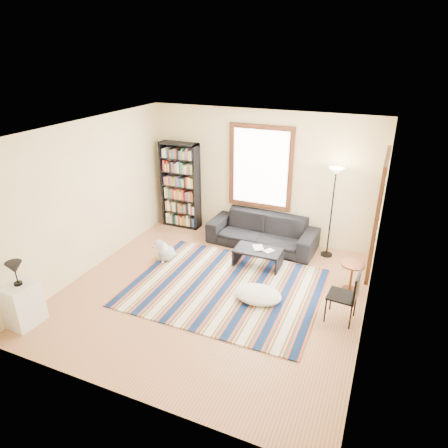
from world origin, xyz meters
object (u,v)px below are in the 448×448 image
at_px(floor_cushion, 258,295).
at_px(white_cabinet, 23,304).
at_px(floor_lamp, 331,213).
at_px(sofa, 262,231).
at_px(folding_chair, 342,296).
at_px(coffee_table, 258,258).
at_px(side_table, 351,277).
at_px(bookshelf, 181,186).
at_px(dog, 166,249).

relative_size(floor_cushion, white_cabinet, 1.16).
bearing_deg(floor_lamp, sofa, -175.83).
bearing_deg(folding_chair, white_cabinet, -151.30).
relative_size(coffee_table, floor_cushion, 1.11).
xyz_separation_m(sofa, coffee_table, (0.20, -0.88, -0.16)).
xyz_separation_m(floor_cushion, side_table, (1.40, 0.89, 0.17)).
xyz_separation_m(bookshelf, folding_chair, (4.02, -2.23, -0.57)).
bearing_deg(coffee_table, floor_lamp, 39.91).
relative_size(side_table, folding_chair, 0.63).
bearing_deg(white_cabinet, floor_cushion, 35.81).
height_order(sofa, folding_chair, folding_chair).
relative_size(coffee_table, dog, 1.81).
relative_size(floor_cushion, floor_lamp, 0.44).
relative_size(floor_lamp, side_table, 3.44).
relative_size(bookshelf, floor_lamp, 1.08).
height_order(sofa, white_cabinet, white_cabinet).
relative_size(sofa, dog, 4.62).
distance_m(bookshelf, side_table, 4.34).
distance_m(bookshelf, floor_lamp, 3.47).
relative_size(floor_lamp, folding_chair, 2.16).
xyz_separation_m(sofa, folding_chair, (1.92, -1.96, 0.09)).
relative_size(bookshelf, folding_chair, 2.33).
height_order(floor_lamp, white_cabinet, floor_lamp).
height_order(sofa, side_table, sofa).
distance_m(coffee_table, floor_lamp, 1.70).
height_order(bookshelf, dog, bookshelf).
relative_size(coffee_table, folding_chair, 1.05).
bearing_deg(bookshelf, coffee_table, -26.56).
bearing_deg(coffee_table, sofa, 102.97).
bearing_deg(folding_chair, side_table, 91.23).
distance_m(side_table, white_cabinet, 5.35).
height_order(sofa, dog, sofa).
distance_m(floor_cushion, dog, 2.22).
xyz_separation_m(bookshelf, white_cabinet, (-0.43, -4.23, -0.65)).
distance_m(floor_cushion, folding_chair, 1.39).
height_order(sofa, coffee_table, sofa).
relative_size(folding_chair, dog, 1.73).
xyz_separation_m(folding_chair, white_cabinet, (-4.45, -2.01, -0.08)).
xyz_separation_m(bookshelf, coffee_table, (2.30, -1.15, -0.82)).
height_order(coffee_table, folding_chair, folding_chair).
bearing_deg(bookshelf, floor_cushion, -39.93).
relative_size(sofa, floor_lamp, 1.23).
relative_size(white_cabinet, dog, 1.41).
bearing_deg(floor_cushion, folding_chair, 0.19).
relative_size(sofa, folding_chair, 2.67).
bearing_deg(floor_lamp, bookshelf, 177.19).
distance_m(coffee_table, dog, 1.83).
xyz_separation_m(floor_cushion, dog, (-2.13, 0.60, 0.15)).
bearing_deg(sofa, white_cabinet, -119.55).
bearing_deg(dog, coffee_table, 38.18).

